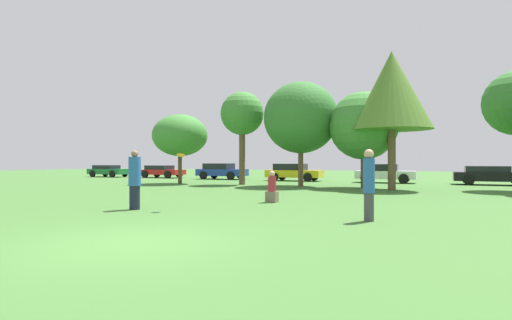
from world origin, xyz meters
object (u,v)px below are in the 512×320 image
(tree_0, at_px, (180,135))
(parked_car_black, at_px, (491,175))
(frisbee, at_px, (181,155))
(person_thrower, at_px, (135,180))
(bystander_sitting, at_px, (272,189))
(parked_car_blue, at_px, (221,171))
(person_catcher, at_px, (369,184))
(tree_1, at_px, (242,115))
(parked_car_green, at_px, (108,171))
(tree_4, at_px, (392,91))
(parked_car_red, at_px, (161,171))
(tree_2, at_px, (301,118))
(tree_3, at_px, (363,126))
(parked_car_yellow, at_px, (293,172))
(parked_car_white, at_px, (384,173))

(tree_0, relative_size, parked_car_black, 1.02)
(frisbee, bearing_deg, person_thrower, -163.38)
(bystander_sitting, height_order, parked_car_blue, parked_car_blue)
(person_thrower, relative_size, person_catcher, 1.02)
(tree_1, distance_m, parked_car_blue, 9.03)
(parked_car_green, bearing_deg, person_thrower, -44.20)
(tree_4, bearing_deg, parked_car_red, 160.63)
(tree_0, bearing_deg, tree_1, 12.61)
(frisbee, xyz_separation_m, tree_2, (-0.64, 12.89, 2.44))
(bystander_sitting, height_order, tree_3, tree_3)
(tree_2, bearing_deg, tree_3, -0.80)
(tree_2, relative_size, parked_car_yellow, 1.46)
(person_catcher, bearing_deg, parked_car_red, -46.45)
(tree_2, relative_size, parked_car_blue, 1.50)
(parked_car_green, xyz_separation_m, parked_car_red, (5.94, 0.62, 0.00))
(tree_0, bearing_deg, parked_car_green, 153.41)
(parked_car_black, bearing_deg, tree_0, -160.06)
(bystander_sitting, xyz_separation_m, parked_car_blue, (-11.45, 15.71, 0.21))
(person_catcher, height_order, parked_car_red, person_catcher)
(person_thrower, distance_m, parked_car_green, 28.26)
(person_thrower, distance_m, person_catcher, 7.06)
(person_thrower, relative_size, tree_4, 0.25)
(tree_1, relative_size, parked_car_black, 1.32)
(tree_2, distance_m, parked_car_blue, 11.69)
(person_thrower, relative_size, parked_car_blue, 0.44)
(frisbee, height_order, tree_4, tree_4)
(person_thrower, bearing_deg, parked_car_green, 132.04)
(tree_2, bearing_deg, tree_4, -10.56)
(tree_1, bearing_deg, tree_2, -0.03)
(frisbee, xyz_separation_m, parked_car_red, (-16.32, 19.29, -1.07))
(tree_0, bearing_deg, parked_car_white, 30.70)
(parked_car_red, bearing_deg, parked_car_blue, -2.92)
(tree_4, bearing_deg, tree_1, 173.89)
(tree_3, xyz_separation_m, parked_car_green, (-25.36, 5.83, -2.88))
(person_catcher, xyz_separation_m, frisbee, (-5.59, -0.24, 0.75))
(person_thrower, distance_m, tree_3, 14.26)
(tree_2, bearing_deg, parked_car_blue, 145.93)
(person_catcher, bearing_deg, bystander_sitting, -43.90)
(parked_car_red, relative_size, parked_car_yellow, 0.96)
(parked_car_red, relative_size, parked_car_blue, 0.98)
(person_thrower, xyz_separation_m, parked_car_yellow, (-1.98, 19.54, -0.23))
(tree_2, height_order, parked_car_white, tree_2)
(person_catcher, height_order, tree_4, tree_4)
(person_thrower, height_order, frisbee, person_thrower)
(bystander_sitting, relative_size, parked_car_black, 0.25)
(tree_4, relative_size, parked_car_yellow, 1.69)
(tree_0, bearing_deg, person_thrower, -59.13)
(tree_3, relative_size, parked_car_black, 1.19)
(tree_1, height_order, tree_2, tree_2)
(person_thrower, relative_size, parked_car_white, 0.45)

